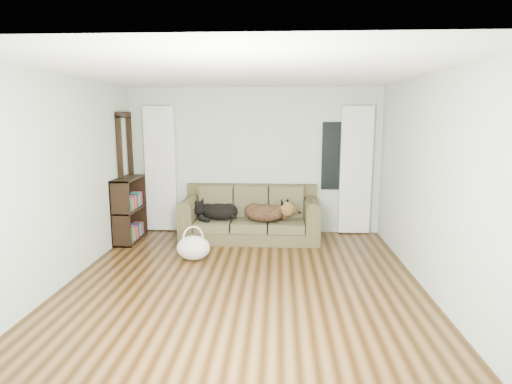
{
  "coord_description": "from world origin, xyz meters",
  "views": [
    {
      "loc": [
        0.44,
        -5.16,
        2.11
      ],
      "look_at": [
        0.08,
        1.6,
        0.9
      ],
      "focal_mm": 30.0,
      "sensor_mm": 36.0,
      "label": 1
    }
  ],
  "objects_px": {
    "sofa": "(250,214)",
    "bookshelf": "(129,212)",
    "dog_black_lab": "(217,212)",
    "tote_bag": "(193,249)",
    "dog_shepherd": "(266,213)"
  },
  "relations": [
    {
      "from": "dog_black_lab",
      "to": "tote_bag",
      "type": "xyz_separation_m",
      "value": [
        -0.2,
        -1.1,
        -0.32
      ]
    },
    {
      "from": "dog_black_lab",
      "to": "tote_bag",
      "type": "distance_m",
      "value": 1.17
    },
    {
      "from": "dog_black_lab",
      "to": "tote_bag",
      "type": "bearing_deg",
      "value": -84.53
    },
    {
      "from": "tote_bag",
      "to": "bookshelf",
      "type": "bearing_deg",
      "value": 143.55
    },
    {
      "from": "dog_shepherd",
      "to": "tote_bag",
      "type": "height_order",
      "value": "dog_shepherd"
    },
    {
      "from": "sofa",
      "to": "dog_black_lab",
      "type": "xyz_separation_m",
      "value": [
        -0.57,
        -0.02,
        0.03
      ]
    },
    {
      "from": "sofa",
      "to": "bookshelf",
      "type": "bearing_deg",
      "value": -174.9
    },
    {
      "from": "sofa",
      "to": "dog_shepherd",
      "type": "xyz_separation_m",
      "value": [
        0.28,
        -0.11,
        0.04
      ]
    },
    {
      "from": "tote_bag",
      "to": "bookshelf",
      "type": "xyz_separation_m",
      "value": [
        -1.28,
        0.94,
        0.34
      ]
    },
    {
      "from": "sofa",
      "to": "dog_black_lab",
      "type": "bearing_deg",
      "value": -177.67
    },
    {
      "from": "dog_black_lab",
      "to": "bookshelf",
      "type": "relative_size",
      "value": 0.61
    },
    {
      "from": "sofa",
      "to": "dog_black_lab",
      "type": "height_order",
      "value": "sofa"
    },
    {
      "from": "sofa",
      "to": "bookshelf",
      "type": "xyz_separation_m",
      "value": [
        -2.05,
        -0.18,
        0.05
      ]
    },
    {
      "from": "sofa",
      "to": "dog_shepherd",
      "type": "bearing_deg",
      "value": -21.5
    },
    {
      "from": "dog_black_lab",
      "to": "bookshelf",
      "type": "xyz_separation_m",
      "value": [
        -1.48,
        -0.16,
        0.02
      ]
    }
  ]
}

